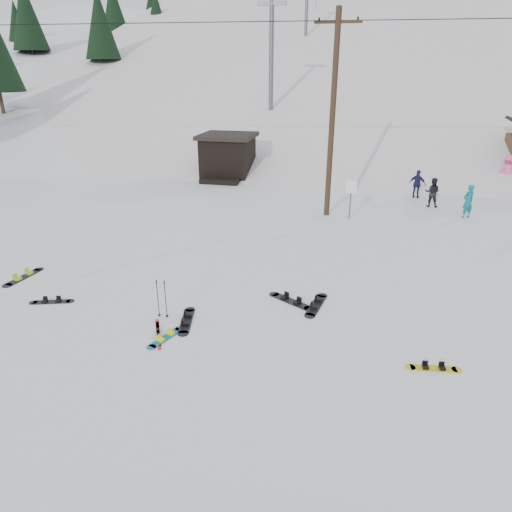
# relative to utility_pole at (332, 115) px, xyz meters

# --- Properties ---
(ground) EXTENTS (200.00, 200.00, 0.00)m
(ground) POSITION_rel_utility_pole_xyz_m (-2.00, -14.00, -4.68)
(ground) COLOR white
(ground) RESTS_ON ground
(ski_slope) EXTENTS (60.00, 85.24, 65.97)m
(ski_slope) POSITION_rel_utility_pole_xyz_m (-2.00, 41.00, -16.68)
(ski_slope) COLOR white
(ski_slope) RESTS_ON ground
(ridge_left) EXTENTS (47.54, 95.03, 58.38)m
(ridge_left) POSITION_rel_utility_pole_xyz_m (-38.00, 34.00, -15.68)
(ridge_left) COLOR white
(ridge_left) RESTS_ON ground
(treeline_left) EXTENTS (20.00, 64.00, 10.00)m
(treeline_left) POSITION_rel_utility_pole_xyz_m (-36.00, 26.00, -4.68)
(treeline_left) COLOR black
(treeline_left) RESTS_ON ground
(treeline_crest) EXTENTS (50.00, 6.00, 10.00)m
(treeline_crest) POSITION_rel_utility_pole_xyz_m (-2.00, 72.00, -4.68)
(treeline_crest) COLOR black
(treeline_crest) RESTS_ON ski_slope
(utility_pole) EXTENTS (2.00, 0.26, 9.00)m
(utility_pole) POSITION_rel_utility_pole_xyz_m (0.00, 0.00, 0.00)
(utility_pole) COLOR #3A2819
(utility_pole) RESTS_ON ground
(trail_sign) EXTENTS (0.50, 0.09, 1.85)m
(trail_sign) POSITION_rel_utility_pole_xyz_m (1.10, -0.42, -3.41)
(trail_sign) COLOR #595B60
(trail_sign) RESTS_ON ground
(lift_hut) EXTENTS (3.40, 4.10, 2.75)m
(lift_hut) POSITION_rel_utility_pole_xyz_m (-7.00, 6.94, -3.32)
(lift_hut) COLOR black
(lift_hut) RESTS_ON ground
(lift_tower_near) EXTENTS (2.20, 0.36, 8.00)m
(lift_tower_near) POSITION_rel_utility_pole_xyz_m (-6.00, 16.00, 3.18)
(lift_tower_near) COLOR #595B60
(lift_tower_near) RESTS_ON ski_slope
(hero_snowboard) EXTENTS (0.62, 1.25, 0.09)m
(hero_snowboard) POSITION_rel_utility_pole_xyz_m (-3.21, -12.00, -4.66)
(hero_snowboard) COLOR #176B95
(hero_snowboard) RESTS_ON ground
(hero_skis) EXTENTS (0.78, 1.43, 0.08)m
(hero_skis) POSITION_rel_utility_pole_xyz_m (-3.49, -11.87, -4.66)
(hero_skis) COLOR red
(hero_skis) RESTS_ON ground
(ski_poles) EXTENTS (0.32, 0.08, 1.17)m
(ski_poles) POSITION_rel_utility_pole_xyz_m (-3.72, -11.00, -4.08)
(ski_poles) COLOR black
(ski_poles) RESTS_ON ground
(board_scatter_a) EXTENTS (1.29, 0.58, 0.09)m
(board_scatter_a) POSITION_rel_utility_pole_xyz_m (-7.41, -10.92, -4.66)
(board_scatter_a) COLOR black
(board_scatter_a) RESTS_ON ground
(board_scatter_b) EXTENTS (0.58, 1.57, 0.11)m
(board_scatter_b) POSITION_rel_utility_pole_xyz_m (-2.98, -11.08, -4.65)
(board_scatter_b) COLOR black
(board_scatter_b) RESTS_ON ground
(board_scatter_c) EXTENTS (0.48, 1.69, 0.12)m
(board_scatter_c) POSITION_rel_utility_pole_xyz_m (-9.47, -9.58, -4.65)
(board_scatter_c) COLOR black
(board_scatter_c) RESTS_ON ground
(board_scatter_d) EXTENTS (1.49, 0.99, 0.12)m
(board_scatter_d) POSITION_rel_utility_pole_xyz_m (-0.29, -9.25, -4.65)
(board_scatter_d) COLOR black
(board_scatter_d) RESTS_ON ground
(board_scatter_e) EXTENTS (1.31, 0.39, 0.09)m
(board_scatter_e) POSITION_rel_utility_pole_xyz_m (3.53, -11.83, -4.66)
(board_scatter_e) COLOR yellow
(board_scatter_e) RESTS_ON ground
(board_scatter_f) EXTENTS (0.55, 1.66, 0.12)m
(board_scatter_f) POSITION_rel_utility_pole_xyz_m (0.49, -9.33, -4.65)
(board_scatter_f) COLOR black
(board_scatter_f) RESTS_ON ground
(skier_teal) EXTENTS (0.69, 0.63, 1.59)m
(skier_teal) POSITION_rel_utility_pole_xyz_m (6.51, 1.04, -3.89)
(skier_teal) COLOR #0B6472
(skier_teal) RESTS_ON ground
(skier_dark) EXTENTS (0.81, 0.68, 1.49)m
(skier_dark) POSITION_rel_utility_pole_xyz_m (5.10, 2.63, -3.93)
(skier_dark) COLOR black
(skier_dark) RESTS_ON ground
(skier_pink) EXTENTS (1.28, 0.76, 1.95)m
(skier_pink) POSITION_rel_utility_pole_xyz_m (9.88, 7.84, -3.71)
(skier_pink) COLOR #F2558F
(skier_pink) RESTS_ON ground
(skier_navy) EXTENTS (0.97, 0.65, 1.53)m
(skier_navy) POSITION_rel_utility_pole_xyz_m (4.52, 4.25, -3.91)
(skier_navy) COLOR #1A1B42
(skier_navy) RESTS_ON ground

